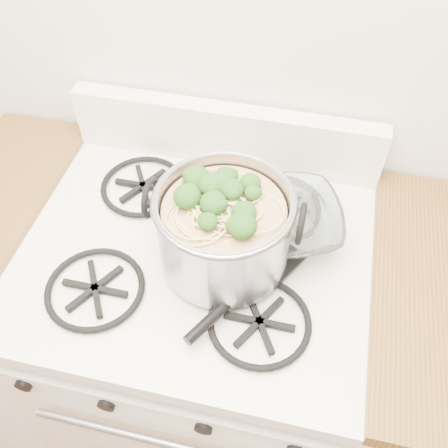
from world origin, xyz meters
TOP-DOWN VIEW (x-y plane):
  - gas_range at (0.00, 1.26)m, footprint 0.76×0.66m
  - counter_left at (-0.51, 1.26)m, footprint 0.25×0.65m
  - stock_pot at (0.07, 1.25)m, footprint 0.30×0.27m
  - spatula at (0.18, 1.25)m, footprint 0.41×0.41m
  - glass_bowl at (0.18, 1.35)m, footprint 0.12×0.12m

SIDE VIEW (x-z plane):
  - gas_range at x=0.00m, z-range -0.03..0.90m
  - counter_left at x=-0.51m, z-range 0.00..0.92m
  - spatula at x=0.18m, z-range 0.92..0.95m
  - glass_bowl at x=0.18m, z-range 0.92..0.95m
  - stock_pot at x=0.07m, z-range 0.92..1.11m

